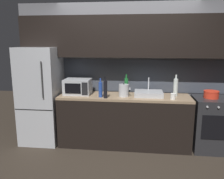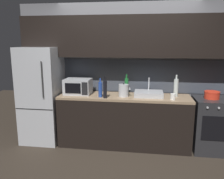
% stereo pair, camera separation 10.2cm
% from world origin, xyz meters
% --- Properties ---
extents(ground_plane, '(10.00, 10.00, 0.00)m').
position_xyz_m(ground_plane, '(0.00, 0.00, 0.00)').
color(ground_plane, '#2D261E').
extents(back_wall, '(3.99, 0.44, 2.50)m').
position_xyz_m(back_wall, '(0.00, 1.20, 1.55)').
color(back_wall, slate).
rests_on(back_wall, ground).
extents(counter_run, '(2.25, 0.60, 0.90)m').
position_xyz_m(counter_run, '(0.00, 0.90, 0.45)').
color(counter_run, black).
rests_on(counter_run, ground).
extents(refrigerator, '(0.68, 0.69, 1.72)m').
position_xyz_m(refrigerator, '(-1.51, 0.90, 0.86)').
color(refrigerator, '#ADAFB5').
rests_on(refrigerator, ground).
extents(oven_range, '(0.60, 0.62, 0.90)m').
position_xyz_m(oven_range, '(1.47, 0.90, 0.45)').
color(oven_range, '#232326').
rests_on(oven_range, ground).
extents(microwave, '(0.46, 0.35, 0.27)m').
position_xyz_m(microwave, '(-0.83, 0.92, 1.04)').
color(microwave, '#A8AAAF').
rests_on(microwave, counter_run).
extents(sink_basin, '(0.48, 0.38, 0.30)m').
position_xyz_m(sink_basin, '(0.41, 0.93, 0.94)').
color(sink_basin, '#ADAFB5').
rests_on(sink_basin, counter_run).
extents(kettle, '(0.20, 0.17, 0.23)m').
position_xyz_m(kettle, '(-0.01, 0.85, 1.00)').
color(kettle, '#B7BABF').
rests_on(kettle, counter_run).
extents(wine_bottle_blue, '(0.06, 0.06, 0.32)m').
position_xyz_m(wine_bottle_blue, '(-0.39, 0.75, 1.03)').
color(wine_bottle_blue, '#234299').
rests_on(wine_bottle_blue, counter_run).
extents(wine_bottle_dark, '(0.06, 0.06, 0.36)m').
position_xyz_m(wine_bottle_dark, '(-0.30, 0.68, 1.05)').
color(wine_bottle_dark, black).
rests_on(wine_bottle_dark, counter_run).
extents(wine_bottle_green, '(0.07, 0.07, 0.35)m').
position_xyz_m(wine_bottle_green, '(0.02, 1.06, 1.05)').
color(wine_bottle_green, '#1E6B2D').
rests_on(wine_bottle_green, counter_run).
extents(wine_bottle_clear, '(0.08, 0.08, 0.37)m').
position_xyz_m(wine_bottle_clear, '(0.87, 0.98, 1.06)').
color(wine_bottle_clear, silver).
rests_on(wine_bottle_clear, counter_run).
extents(mug_white, '(0.08, 0.08, 0.10)m').
position_xyz_m(mug_white, '(0.80, 0.73, 0.95)').
color(mug_white, silver).
rests_on(mug_white, counter_run).
extents(cooking_pot, '(0.24, 0.24, 0.12)m').
position_xyz_m(cooking_pot, '(1.44, 0.90, 0.96)').
color(cooking_pot, red).
rests_on(cooking_pot, oven_range).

